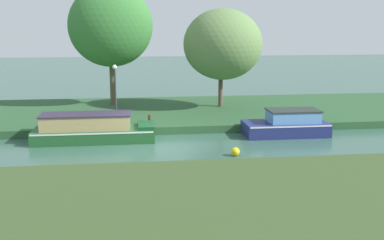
{
  "coord_description": "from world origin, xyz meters",
  "views": [
    {
      "loc": [
        -0.61,
        -21.36,
        5.56
      ],
      "look_at": [
        2.24,
        1.2,
        0.9
      ],
      "focal_mm": 44.28,
      "sensor_mm": 36.0,
      "label": 1
    }
  ],
  "objects_px": {
    "forest_barge": "(92,129)",
    "mooring_post_near": "(150,120)",
    "lamp_post": "(115,86)",
    "willow_tree_left": "(111,26)",
    "willow_tree_centre": "(223,44)",
    "channel_buoy": "(235,152)",
    "navy_narrowboat": "(287,125)"
  },
  "relations": [
    {
      "from": "mooring_post_near",
      "to": "lamp_post",
      "type": "bearing_deg",
      "value": 151.79
    },
    {
      "from": "lamp_post",
      "to": "willow_tree_left",
      "type": "bearing_deg",
      "value": 93.94
    },
    {
      "from": "willow_tree_centre",
      "to": "lamp_post",
      "type": "bearing_deg",
      "value": -152.18
    },
    {
      "from": "navy_narrowboat",
      "to": "willow_tree_centre",
      "type": "height_order",
      "value": "willow_tree_centre"
    },
    {
      "from": "mooring_post_near",
      "to": "forest_barge",
      "type": "bearing_deg",
      "value": -150.74
    },
    {
      "from": "willow_tree_centre",
      "to": "channel_buoy",
      "type": "bearing_deg",
      "value": -97.29
    },
    {
      "from": "forest_barge",
      "to": "navy_narrowboat",
      "type": "relative_size",
      "value": 1.37
    },
    {
      "from": "forest_barge",
      "to": "channel_buoy",
      "type": "bearing_deg",
      "value": -28.89
    },
    {
      "from": "willow_tree_centre",
      "to": "mooring_post_near",
      "type": "relative_size",
      "value": 11.91
    },
    {
      "from": "forest_barge",
      "to": "willow_tree_left",
      "type": "xyz_separation_m",
      "value": [
        0.72,
        7.63,
        4.81
      ]
    },
    {
      "from": "willow_tree_centre",
      "to": "channel_buoy",
      "type": "height_order",
      "value": "willow_tree_centre"
    },
    {
      "from": "forest_barge",
      "to": "willow_tree_centre",
      "type": "relative_size",
      "value": 0.95
    },
    {
      "from": "willow_tree_left",
      "to": "channel_buoy",
      "type": "bearing_deg",
      "value": -63.44
    },
    {
      "from": "channel_buoy",
      "to": "forest_barge",
      "type": "bearing_deg",
      "value": 151.11
    },
    {
      "from": "mooring_post_near",
      "to": "navy_narrowboat",
      "type": "bearing_deg",
      "value": -13.03
    },
    {
      "from": "willow_tree_centre",
      "to": "channel_buoy",
      "type": "relative_size",
      "value": 16.15
    },
    {
      "from": "channel_buoy",
      "to": "mooring_post_near",
      "type": "bearing_deg",
      "value": 124.21
    },
    {
      "from": "willow_tree_left",
      "to": "mooring_post_near",
      "type": "relative_size",
      "value": 14.8
    },
    {
      "from": "navy_narrowboat",
      "to": "willow_tree_left",
      "type": "distance_m",
      "value": 12.73
    },
    {
      "from": "navy_narrowboat",
      "to": "mooring_post_near",
      "type": "distance_m",
      "value": 7.04
    },
    {
      "from": "channel_buoy",
      "to": "navy_narrowboat",
      "type": "bearing_deg",
      "value": 45.21
    },
    {
      "from": "navy_narrowboat",
      "to": "willow_tree_centre",
      "type": "distance_m",
      "value": 7.35
    },
    {
      "from": "willow_tree_centre",
      "to": "lamp_post",
      "type": "relative_size",
      "value": 2.0
    },
    {
      "from": "willow_tree_centre",
      "to": "lamp_post",
      "type": "height_order",
      "value": "willow_tree_centre"
    },
    {
      "from": "willow_tree_left",
      "to": "lamp_post",
      "type": "distance_m",
      "value": 5.97
    },
    {
      "from": "forest_barge",
      "to": "mooring_post_near",
      "type": "height_order",
      "value": "forest_barge"
    },
    {
      "from": "forest_barge",
      "to": "lamp_post",
      "type": "height_order",
      "value": "lamp_post"
    },
    {
      "from": "willow_tree_centre",
      "to": "mooring_post_near",
      "type": "bearing_deg",
      "value": -137.0
    },
    {
      "from": "forest_barge",
      "to": "lamp_post",
      "type": "distance_m",
      "value": 3.25
    },
    {
      "from": "forest_barge",
      "to": "mooring_post_near",
      "type": "relative_size",
      "value": 11.27
    },
    {
      "from": "forest_barge",
      "to": "lamp_post",
      "type": "relative_size",
      "value": 1.89
    },
    {
      "from": "willow_tree_centre",
      "to": "channel_buoy",
      "type": "xyz_separation_m",
      "value": [
        -1.2,
        -9.36,
        -4.12
      ]
    }
  ]
}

